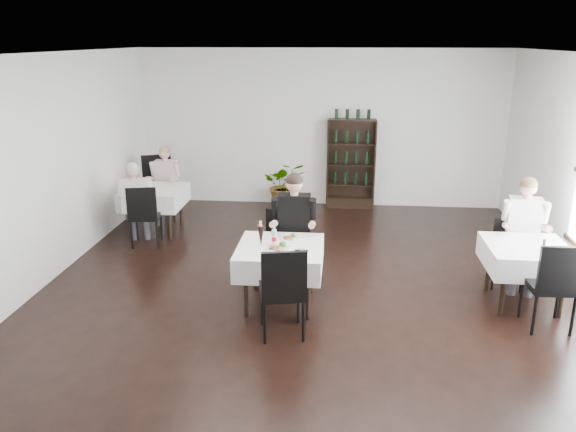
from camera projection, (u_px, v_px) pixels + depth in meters
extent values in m
plane|color=black|center=(304.00, 305.00, 7.00)|extent=(9.00, 9.00, 0.00)
plane|color=white|center=(307.00, 55.00, 6.09)|extent=(9.00, 9.00, 0.00)
plane|color=white|center=(321.00, 129.00, 10.81)|extent=(7.00, 0.00, 7.00)
plane|color=white|center=(20.00, 181.00, 6.86)|extent=(0.00, 9.00, 9.00)
cube|color=black|center=(350.00, 202.00, 11.01)|extent=(0.90, 0.28, 0.20)
cylinder|color=black|center=(246.00, 289.00, 6.60)|extent=(0.06, 0.06, 0.71)
cylinder|color=black|center=(255.00, 265.00, 7.30)|extent=(0.06, 0.06, 0.71)
cylinder|color=black|center=(308.00, 291.00, 6.54)|extent=(0.06, 0.06, 0.71)
cylinder|color=black|center=(311.00, 267.00, 7.23)|extent=(0.06, 0.06, 0.71)
cube|color=black|center=(280.00, 249.00, 6.80)|extent=(0.85, 0.85, 0.04)
cube|color=white|center=(280.00, 258.00, 6.84)|extent=(1.03, 1.03, 0.30)
cylinder|color=black|center=(129.00, 218.00, 9.21)|extent=(0.06, 0.06, 0.71)
cylinder|color=black|center=(143.00, 206.00, 9.86)|extent=(0.06, 0.06, 0.71)
cylinder|color=black|center=(169.00, 219.00, 9.15)|extent=(0.06, 0.06, 0.71)
cylinder|color=black|center=(181.00, 207.00, 9.80)|extent=(0.06, 0.06, 0.71)
cube|color=black|center=(154.00, 191.00, 9.39)|extent=(0.80, 0.80, 0.04)
cube|color=white|center=(154.00, 197.00, 9.43)|extent=(0.98, 0.98, 0.30)
cylinder|color=black|center=(503.00, 288.00, 6.64)|extent=(0.06, 0.06, 0.71)
cylinder|color=black|center=(489.00, 265.00, 7.28)|extent=(0.06, 0.06, 0.71)
cylinder|color=black|center=(563.00, 290.00, 6.58)|extent=(0.06, 0.06, 0.71)
cylinder|color=black|center=(543.00, 267.00, 7.22)|extent=(0.06, 0.06, 0.71)
cube|color=black|center=(528.00, 249.00, 6.82)|extent=(0.80, 0.80, 0.04)
cube|color=white|center=(527.00, 257.00, 6.85)|extent=(0.98, 0.98, 0.30)
imported|color=#22511B|center=(285.00, 184.00, 10.90)|extent=(0.93, 0.84, 0.91)
cylinder|color=black|center=(259.00, 267.00, 7.58)|extent=(0.03, 0.03, 0.43)
cylinder|color=black|center=(268.00, 258.00, 7.92)|extent=(0.03, 0.03, 0.43)
cylinder|color=black|center=(285.00, 271.00, 7.47)|extent=(0.03, 0.03, 0.43)
cylinder|color=black|center=(294.00, 261.00, 7.81)|extent=(0.03, 0.03, 0.43)
cube|color=black|center=(276.00, 248.00, 7.62)|extent=(0.51, 0.51, 0.07)
cube|color=black|center=(281.00, 226.00, 7.72)|extent=(0.43, 0.14, 0.47)
cylinder|color=black|center=(299.00, 304.00, 6.48)|extent=(0.04, 0.04, 0.48)
cylinder|color=black|center=(303.00, 322.00, 6.08)|extent=(0.04, 0.04, 0.48)
cylinder|color=black|center=(262.00, 306.00, 6.43)|extent=(0.04, 0.04, 0.48)
cylinder|color=black|center=(265.00, 324.00, 6.04)|extent=(0.04, 0.04, 0.48)
cube|color=black|center=(282.00, 291.00, 6.17)|extent=(0.57, 0.57, 0.07)
cube|color=black|center=(284.00, 275.00, 5.88)|extent=(0.48, 0.15, 0.53)
cylinder|color=black|center=(148.00, 210.00, 9.92)|extent=(0.04, 0.04, 0.53)
cylinder|color=black|center=(147.00, 203.00, 10.34)|extent=(0.04, 0.04, 0.53)
cylinder|color=black|center=(174.00, 208.00, 10.04)|extent=(0.04, 0.04, 0.53)
cylinder|color=black|center=(172.00, 201.00, 10.46)|extent=(0.04, 0.04, 0.53)
cube|color=black|center=(159.00, 190.00, 10.10)|extent=(0.68, 0.68, 0.08)
cube|color=black|center=(157.00, 170.00, 10.23)|extent=(0.51, 0.25, 0.57)
cylinder|color=black|center=(161.00, 227.00, 9.17)|extent=(0.04, 0.04, 0.46)
cylinder|color=black|center=(157.00, 235.00, 8.79)|extent=(0.04, 0.04, 0.46)
cylinder|color=black|center=(137.00, 227.00, 9.15)|extent=(0.04, 0.04, 0.46)
cylinder|color=black|center=(132.00, 235.00, 8.78)|extent=(0.04, 0.04, 0.46)
cube|color=black|center=(146.00, 216.00, 8.89)|extent=(0.51, 0.51, 0.07)
cube|color=black|center=(142.00, 203.00, 8.61)|extent=(0.46, 0.11, 0.50)
cylinder|color=black|center=(493.00, 275.00, 7.36)|extent=(0.03, 0.03, 0.40)
cylinder|color=black|center=(491.00, 265.00, 7.68)|extent=(0.03, 0.03, 0.40)
cylinder|color=black|center=(522.00, 278.00, 7.27)|extent=(0.03, 0.03, 0.40)
cylinder|color=black|center=(518.00, 268.00, 7.60)|extent=(0.03, 0.03, 0.40)
cube|color=black|center=(508.00, 256.00, 7.41)|extent=(0.46, 0.46, 0.06)
cube|color=black|center=(508.00, 234.00, 7.51)|extent=(0.41, 0.11, 0.44)
cylinder|color=black|center=(557.00, 299.00, 6.59)|extent=(0.04, 0.04, 0.48)
cylinder|color=black|center=(573.00, 316.00, 6.19)|extent=(0.04, 0.04, 0.48)
cylinder|color=black|center=(521.00, 299.00, 6.61)|extent=(0.04, 0.04, 0.48)
cylinder|color=black|center=(534.00, 315.00, 6.21)|extent=(0.04, 0.04, 0.48)
cube|color=black|center=(550.00, 285.00, 6.32)|extent=(0.50, 0.50, 0.07)
cube|color=black|center=(561.00, 270.00, 6.03)|extent=(0.49, 0.07, 0.53)
cube|color=#3A3A40|center=(285.00, 246.00, 7.29)|extent=(0.16, 0.45, 0.15)
cylinder|color=#3A3A40|center=(284.00, 275.00, 7.21)|extent=(0.12, 0.12, 0.52)
cube|color=#3A3A40|center=(301.00, 246.00, 7.28)|extent=(0.16, 0.45, 0.15)
cylinder|color=#3A3A40|center=(300.00, 276.00, 7.20)|extent=(0.12, 0.12, 0.52)
cube|color=black|center=(294.00, 216.00, 7.37)|extent=(0.43, 0.24, 0.58)
cylinder|color=tan|center=(274.00, 224.00, 7.12)|extent=(0.09, 0.33, 0.16)
cylinder|color=tan|center=(312.00, 225.00, 7.09)|extent=(0.09, 0.33, 0.16)
sphere|color=tan|center=(294.00, 184.00, 7.21)|extent=(0.22, 0.22, 0.22)
sphere|color=black|center=(294.00, 181.00, 7.20)|extent=(0.22, 0.22, 0.22)
cube|color=#3A3A40|center=(159.00, 194.00, 9.97)|extent=(0.13, 0.40, 0.13)
cylinder|color=#3A3A40|center=(157.00, 213.00, 9.90)|extent=(0.10, 0.10, 0.46)
cube|color=#3A3A40|center=(170.00, 194.00, 9.95)|extent=(0.13, 0.40, 0.13)
cylinder|color=#3A3A40|center=(168.00, 213.00, 9.88)|extent=(0.10, 0.10, 0.46)
cube|color=beige|center=(166.00, 175.00, 10.04)|extent=(0.38, 0.21, 0.52)
cylinder|color=tan|center=(150.00, 179.00, 9.82)|extent=(0.08, 0.29, 0.15)
cylinder|color=tan|center=(174.00, 179.00, 9.78)|extent=(0.08, 0.29, 0.15)
sphere|color=tan|center=(164.00, 153.00, 9.90)|extent=(0.20, 0.20, 0.20)
sphere|color=olive|center=(164.00, 151.00, 9.89)|extent=(0.20, 0.20, 0.20)
cube|color=#3A3A40|center=(144.00, 211.00, 8.95)|extent=(0.21, 0.42, 0.13)
cylinder|color=#3A3A40|center=(147.00, 226.00, 9.20)|extent=(0.10, 0.10, 0.46)
cube|color=#3A3A40|center=(132.00, 212.00, 8.93)|extent=(0.21, 0.42, 0.13)
cylinder|color=#3A3A40|center=(135.00, 226.00, 9.18)|extent=(0.10, 0.10, 0.46)
cube|color=silver|center=(135.00, 196.00, 8.67)|extent=(0.41, 0.28, 0.52)
cylinder|color=tan|center=(151.00, 192.00, 8.95)|extent=(0.14, 0.30, 0.15)
cylinder|color=tan|center=(123.00, 193.00, 8.90)|extent=(0.14, 0.30, 0.15)
sphere|color=tan|center=(133.00, 170.00, 8.57)|extent=(0.20, 0.20, 0.20)
sphere|color=beige|center=(132.00, 169.00, 8.56)|extent=(0.20, 0.20, 0.20)
cube|color=#3A3A40|center=(514.00, 248.00, 7.28)|extent=(0.21, 0.45, 0.14)
cylinder|color=#3A3A40|center=(513.00, 276.00, 7.20)|extent=(0.11, 0.11, 0.50)
cube|color=#3A3A40|center=(531.00, 249.00, 7.23)|extent=(0.21, 0.45, 0.14)
cylinder|color=#3A3A40|center=(530.00, 278.00, 7.15)|extent=(0.11, 0.11, 0.50)
cube|color=silver|center=(524.00, 219.00, 7.33)|extent=(0.44, 0.29, 0.57)
cylinder|color=tan|center=(507.00, 226.00, 7.14)|extent=(0.13, 0.33, 0.16)
cylinder|color=tan|center=(547.00, 229.00, 7.02)|extent=(0.13, 0.33, 0.16)
sphere|color=tan|center=(528.00, 187.00, 7.18)|extent=(0.22, 0.22, 0.22)
sphere|color=brown|center=(529.00, 185.00, 7.17)|extent=(0.22, 0.22, 0.22)
cube|color=white|center=(289.00, 239.00, 7.02)|extent=(0.26, 0.26, 0.02)
cube|color=#582F19|center=(287.00, 238.00, 7.00)|extent=(0.11, 0.10, 0.02)
sphere|color=#3C741F|center=(294.00, 235.00, 7.03)|extent=(0.05, 0.05, 0.05)
cube|color=#8E6140|center=(290.00, 239.00, 6.96)|extent=(0.08, 0.06, 0.02)
cube|color=white|center=(277.00, 249.00, 6.67)|extent=(0.33, 0.33, 0.02)
cube|color=#582F19|center=(274.00, 248.00, 6.65)|extent=(0.11, 0.09, 0.03)
sphere|color=#3C741F|center=(283.00, 244.00, 6.69)|extent=(0.07, 0.07, 0.07)
cube|color=#8E6140|center=(279.00, 249.00, 6.60)|extent=(0.13, 0.12, 0.02)
cone|color=black|center=(261.00, 236.00, 6.74)|extent=(0.08, 0.08, 0.26)
cylinder|color=silver|center=(261.00, 223.00, 6.69)|extent=(0.02, 0.02, 0.07)
cone|color=gold|center=(260.00, 234.00, 6.89)|extent=(0.06, 0.06, 0.22)
cylinder|color=silver|center=(260.00, 223.00, 6.84)|extent=(0.02, 0.02, 0.06)
cylinder|color=silver|center=(274.00, 238.00, 6.78)|extent=(0.06, 0.06, 0.20)
cylinder|color=red|center=(274.00, 239.00, 6.79)|extent=(0.06, 0.06, 0.05)
cylinder|color=silver|center=(274.00, 228.00, 6.75)|extent=(0.02, 0.02, 0.05)
cube|color=black|center=(301.00, 252.00, 6.60)|extent=(0.16, 0.13, 0.01)
cylinder|color=silver|center=(300.00, 251.00, 6.60)|extent=(0.01, 0.18, 0.01)
cylinder|color=silver|center=(303.00, 251.00, 6.60)|extent=(0.02, 0.18, 0.01)
cylinder|color=black|center=(544.00, 243.00, 6.76)|extent=(0.04, 0.04, 0.09)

